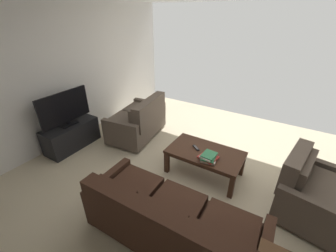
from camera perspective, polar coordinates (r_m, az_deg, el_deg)
name	(u,v)px	position (r m, az deg, el deg)	size (l,w,h in m)	color
ground_plane	(205,180)	(3.59, 9.90, -13.95)	(5.92, 5.58, 0.01)	beige
wall_right	(70,74)	(4.72, -24.68, 12.37)	(0.12, 5.58, 2.58)	silver
sofa_main	(169,222)	(2.56, 0.33, -24.23)	(1.99, 0.84, 0.80)	black
loveseat_near	(139,121)	(4.49, -7.69, 1.43)	(0.95, 1.36, 0.88)	black
coffee_table	(205,155)	(3.49, 9.82, -7.56)	(1.16, 0.67, 0.43)	#3D2316
tv_stand	(71,136)	(4.58, -24.27, -2.32)	(0.45, 1.03, 0.49)	black
flat_tv	(65,108)	(4.34, -25.76, 4.27)	(0.20, 1.00, 0.64)	black
armchair_side	(313,192)	(3.38, 34.15, -14.41)	(0.96, 1.08, 0.85)	black
book_stack	(209,157)	(3.26, 10.75, -8.09)	(0.30, 0.29, 0.11)	silver
tv_remote	(196,148)	(3.50, 7.46, -5.76)	(0.15, 0.13, 0.02)	black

